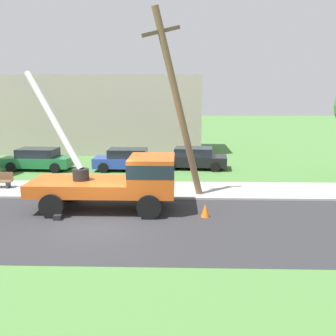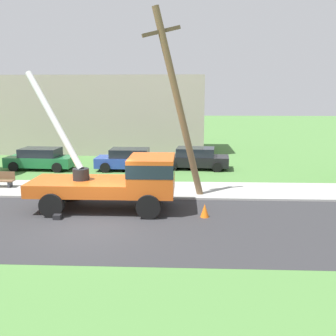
% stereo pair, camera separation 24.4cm
% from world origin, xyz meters
% --- Properties ---
extents(ground_plane, '(120.00, 120.00, 0.00)m').
position_xyz_m(ground_plane, '(0.00, 12.00, 0.00)').
color(ground_plane, '#477538').
extents(road_asphalt, '(80.00, 7.18, 0.01)m').
position_xyz_m(road_asphalt, '(0.00, 0.00, 0.00)').
color(road_asphalt, '#2B2B2D').
rests_on(road_asphalt, ground).
extents(sidewalk_strip, '(80.00, 3.34, 0.10)m').
position_xyz_m(sidewalk_strip, '(0.00, 5.26, 0.05)').
color(sidewalk_strip, '#9E9E99').
rests_on(sidewalk_strip, ground).
extents(utility_truck, '(6.76, 3.20, 5.98)m').
position_xyz_m(utility_truck, '(0.65, 2.00, 1.41)').
color(utility_truck, '#C65119').
rests_on(utility_truck, ground).
extents(leaning_utility_pole, '(2.93, 1.38, 8.78)m').
position_xyz_m(leaning_utility_pole, '(3.04, 3.93, 4.51)').
color(leaning_utility_pole, brown).
rests_on(leaning_utility_pole, ground).
extents(traffic_cone_ahead, '(0.36, 0.36, 0.56)m').
position_xyz_m(traffic_cone_ahead, '(4.18, 1.07, 0.28)').
color(traffic_cone_ahead, orange).
rests_on(traffic_cone_ahead, ground).
extents(parked_sedan_green, '(4.49, 2.17, 1.42)m').
position_xyz_m(parked_sedan_green, '(-6.21, 10.54, 0.71)').
color(parked_sedan_green, '#1E6638').
rests_on(parked_sedan_green, ground).
extents(parked_sedan_blue, '(4.42, 2.06, 1.42)m').
position_xyz_m(parked_sedan_blue, '(-0.27, 10.57, 0.71)').
color(parked_sedan_blue, '#263F99').
rests_on(parked_sedan_blue, ground).
extents(parked_sedan_black, '(4.54, 2.27, 1.42)m').
position_xyz_m(parked_sedan_black, '(4.06, 11.21, 0.71)').
color(parked_sedan_black, black).
rests_on(parked_sedan_black, ground).
extents(lowrise_building_backdrop, '(18.00, 6.00, 6.40)m').
position_xyz_m(lowrise_building_backdrop, '(-4.15, 19.14, 3.20)').
color(lowrise_building_backdrop, '#A5998C').
rests_on(lowrise_building_backdrop, ground).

